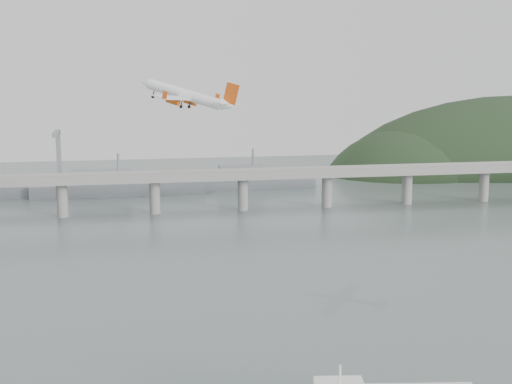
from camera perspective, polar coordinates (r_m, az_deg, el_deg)
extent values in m
plane|color=#556261|center=(200.82, 3.02, -12.87)|extent=(900.00, 900.00, 0.00)
cube|color=gray|center=(386.66, -4.04, 1.28)|extent=(800.00, 22.00, 2.20)
cube|color=gray|center=(376.05, -3.85, 1.35)|extent=(800.00, 0.60, 1.80)
cube|color=gray|center=(396.69, -4.22, 1.79)|extent=(800.00, 0.60, 1.80)
cylinder|color=gray|center=(387.35, -15.85, -0.63)|extent=(6.00, 6.00, 21.00)
cylinder|color=gray|center=(386.04, -8.44, -0.39)|extent=(6.00, 6.00, 21.00)
cylinder|color=gray|center=(391.17, -1.11, -0.15)|extent=(6.00, 6.00, 21.00)
cylinder|color=gray|center=(402.50, 5.92, 0.08)|extent=(6.00, 6.00, 21.00)
cylinder|color=gray|center=(419.51, 12.48, 0.30)|extent=(6.00, 6.00, 21.00)
cylinder|color=gray|center=(441.56, 18.45, 0.49)|extent=(6.00, 6.00, 21.00)
ellipsoid|color=black|center=(553.23, 12.75, 0.31)|extent=(140.00, 110.00, 96.00)
cube|color=slate|center=(450.78, -11.33, 0.29)|extent=(110.55, 21.43, 8.00)
cube|color=slate|center=(449.80, -12.76, 1.24)|extent=(39.01, 16.73, 8.00)
cylinder|color=slate|center=(448.44, -11.40, 2.30)|extent=(1.60, 1.60, 14.00)
cube|color=slate|center=(468.37, -0.25, 0.84)|extent=(85.00, 13.60, 8.00)
cube|color=slate|center=(465.71, -1.28, 1.78)|extent=(29.75, 11.90, 8.00)
cylinder|color=slate|center=(466.12, -0.25, 2.78)|extent=(1.60, 1.60, 14.00)
cube|color=slate|center=(485.25, -16.10, 2.67)|extent=(3.00, 3.00, 40.00)
cube|color=slate|center=(473.52, -16.31, 4.68)|extent=(3.00, 28.00, 3.00)
cylinder|color=white|center=(152.13, 7.01, -14.84)|extent=(0.60, 0.60, 4.20)
cylinder|color=white|center=(249.04, -5.93, 8.09)|extent=(26.02, 22.38, 11.02)
cone|color=white|center=(258.17, -9.19, 8.99)|extent=(6.48, 6.26, 4.87)
cone|color=white|center=(240.52, -2.32, 7.19)|extent=(7.31, 6.71, 5.13)
cube|color=white|center=(248.62, -5.78, 7.79)|extent=(25.87, 33.12, 3.53)
cube|color=white|center=(240.92, -2.50, 7.43)|extent=(10.38, 12.60, 1.75)
cube|color=#D04A0E|center=(240.08, -2.08, 8.19)|extent=(5.60, 3.82, 8.03)
cylinder|color=#D04A0E|center=(254.75, -5.47, 7.53)|extent=(5.48, 5.10, 3.53)
cylinder|color=black|center=(255.88, -5.90, 7.65)|extent=(2.26, 2.45, 2.52)
cube|color=white|center=(254.62, -5.42, 7.77)|extent=(2.57, 1.92, 1.92)
cylinder|color=#D04A0E|center=(244.50, -6.89, 7.55)|extent=(5.48, 5.10, 3.53)
cylinder|color=black|center=(245.68, -7.34, 7.68)|extent=(2.26, 2.45, 2.52)
cube|color=white|center=(244.38, -6.84, 7.80)|extent=(2.57, 1.92, 1.92)
cylinder|color=black|center=(251.28, -5.54, 7.35)|extent=(1.11, 0.80, 2.64)
cylinder|color=black|center=(251.42, -5.60, 7.08)|extent=(1.45, 1.16, 1.46)
cylinder|color=black|center=(246.42, -6.21, 7.35)|extent=(1.11, 0.80, 2.64)
cylinder|color=black|center=(246.57, -6.27, 7.08)|extent=(1.45, 1.16, 1.46)
cylinder|color=black|center=(256.15, -8.53, 8.11)|extent=(1.11, 0.80, 2.64)
cylinder|color=black|center=(256.29, -8.59, 7.85)|extent=(1.45, 1.16, 1.46)
cube|color=#D04A0E|center=(263.54, -3.25, 7.90)|extent=(2.06, 1.43, 2.95)
cube|color=#D04A0E|center=(231.62, -7.60, 8.02)|extent=(2.06, 1.43, 2.95)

